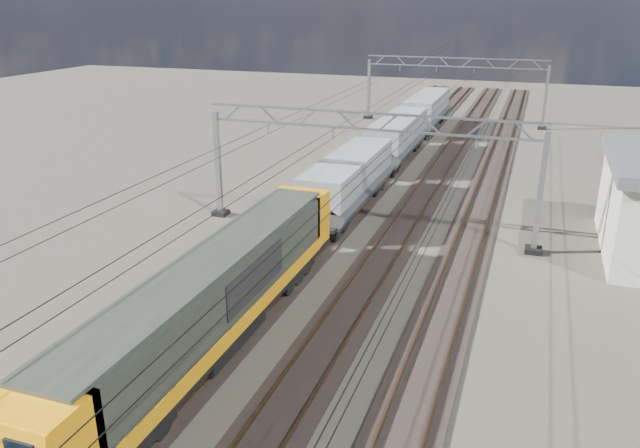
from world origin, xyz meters
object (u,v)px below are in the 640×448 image
(catenary_gantry_mid, at_px, (366,168))
(hopper_wagon_lead, at_px, (348,179))
(catenary_gantry_far, at_px, (454,88))
(hopper_wagon_mid, at_px, (397,135))
(locomotive, at_px, (214,296))
(hopper_wagon_third, at_px, (427,109))

(catenary_gantry_mid, bearing_deg, hopper_wagon_lead, 122.52)
(catenary_gantry_far, bearing_deg, hopper_wagon_lead, -93.48)
(hopper_wagon_mid, bearing_deg, catenary_gantry_mid, -83.42)
(catenary_gantry_far, distance_m, locomotive, 50.62)
(hopper_wagon_mid, bearing_deg, hopper_wagon_lead, -90.00)
(hopper_wagon_mid, distance_m, hopper_wagon_third, 14.20)
(hopper_wagon_lead, relative_size, hopper_wagon_mid, 1.00)
(catenary_gantry_mid, bearing_deg, locomotive, -97.82)
(catenary_gantry_mid, height_order, catenary_gantry_far, same)
(catenary_gantry_mid, bearing_deg, hopper_wagon_mid, 96.58)
(locomotive, distance_m, hopper_wagon_lead, 17.70)
(catenary_gantry_mid, relative_size, hopper_wagon_lead, 1.53)
(hopper_wagon_lead, xyz_separation_m, hopper_wagon_mid, (0.00, 14.20, 0.00))
(locomotive, xyz_separation_m, hopper_wagon_lead, (-0.00, 17.70, -0.09))
(catenary_gantry_far, height_order, hopper_wagon_mid, catenary_gantry_far)
(locomotive, bearing_deg, hopper_wagon_third, 90.00)
(catenary_gantry_far, bearing_deg, hopper_wagon_mid, -96.12)
(catenary_gantry_far, bearing_deg, catenary_gantry_mid, -90.00)
(locomotive, relative_size, hopper_wagon_mid, 1.62)
(hopper_wagon_mid, relative_size, hopper_wagon_third, 1.00)
(hopper_wagon_lead, xyz_separation_m, hopper_wagon_third, (0.00, 28.40, 0.00))
(catenary_gantry_mid, bearing_deg, catenary_gantry_far, 90.00)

